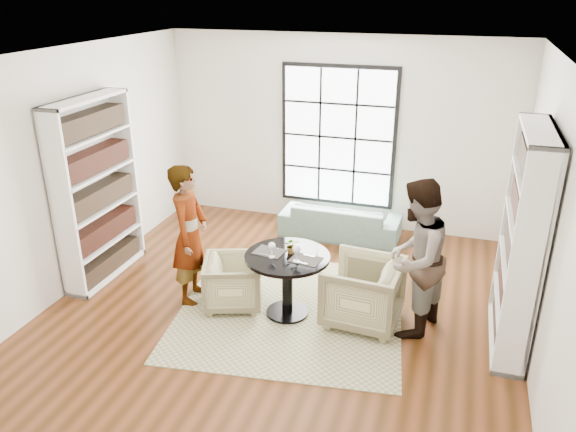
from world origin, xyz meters
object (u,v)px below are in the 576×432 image
(sofa, at_px, (340,220))
(wine_glass_right, at_px, (296,249))
(armchair_right, at_px, (363,292))
(person_left, at_px, (190,235))
(pedestal_table, at_px, (287,272))
(person_right, at_px, (415,259))
(armchair_left, at_px, (234,282))
(wine_glass_left, at_px, (272,247))
(flower_centerpiece, at_px, (292,245))

(sofa, xyz_separation_m, wine_glass_right, (0.04, -2.50, 0.67))
(armchair_right, xyz_separation_m, person_left, (-2.11, -0.12, 0.49))
(pedestal_table, relative_size, wine_glass_right, 4.69)
(sofa, bearing_deg, person_right, 121.21)
(armchair_left, bearing_deg, wine_glass_left, -119.96)
(person_right, bearing_deg, pedestal_table, -67.83)
(person_left, relative_size, wine_glass_right, 8.33)
(person_left, height_order, flower_centerpiece, person_left)
(pedestal_table, distance_m, wine_glass_left, 0.40)
(armchair_left, distance_m, wine_glass_left, 0.81)
(armchair_right, distance_m, wine_glass_right, 0.94)
(pedestal_table, xyz_separation_m, person_right, (1.42, 0.12, 0.33))
(pedestal_table, height_order, person_left, person_left)
(sofa, xyz_separation_m, flower_centerpiece, (-0.08, -2.31, 0.61))
(person_right, bearing_deg, wine_glass_left, -64.65)
(person_right, xyz_separation_m, wine_glass_left, (-1.58, -0.22, 0.02))
(armchair_right, xyz_separation_m, person_right, (0.55, 0.00, 0.51))
(sofa, distance_m, flower_centerpiece, 2.39)
(wine_glass_right, bearing_deg, person_left, 175.05)
(person_left, bearing_deg, armchair_left, -96.62)
(armchair_right, bearing_deg, flower_centerpiece, -82.66)
(sofa, bearing_deg, wine_glass_right, 91.92)
(armchair_right, relative_size, wine_glass_left, 4.56)
(armchair_left, relative_size, armchair_right, 0.81)
(armchair_left, bearing_deg, sofa, -37.69)
(sofa, height_order, armchair_left, armchair_left)
(person_right, distance_m, wine_glass_right, 1.30)
(person_left, height_order, wine_glass_right, person_left)
(person_right, height_order, wine_glass_left, person_right)
(wine_glass_right, bearing_deg, sofa, 90.87)
(pedestal_table, bearing_deg, sofa, 87.43)
(sofa, height_order, person_right, person_right)
(person_left, distance_m, wine_glass_left, 1.09)
(sofa, relative_size, person_right, 1.01)
(flower_centerpiece, bearing_deg, wine_glass_right, -59.69)
(person_left, distance_m, flower_centerpiece, 1.27)
(person_left, xyz_separation_m, person_right, (2.66, 0.12, 0.03))
(sofa, distance_m, armchair_right, 2.39)
(pedestal_table, relative_size, person_left, 0.56)
(wine_glass_left, bearing_deg, armchair_left, 169.31)
(armchair_right, distance_m, person_right, 0.75)
(pedestal_table, bearing_deg, wine_glass_left, -146.53)
(armchair_left, height_order, wine_glass_left, wine_glass_left)
(sofa, height_order, flower_centerpiece, flower_centerpiece)
(pedestal_table, xyz_separation_m, sofa, (0.11, 2.38, -0.30))
(person_right, bearing_deg, sofa, -132.35)
(armchair_left, xyz_separation_m, armchair_right, (1.56, 0.12, 0.07))
(pedestal_table, bearing_deg, flower_centerpiece, 67.70)
(pedestal_table, bearing_deg, wine_glass_right, -39.51)
(pedestal_table, xyz_separation_m, armchair_right, (0.87, 0.12, -0.18))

